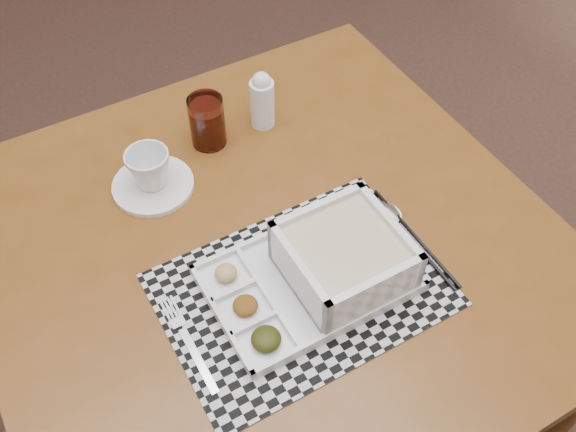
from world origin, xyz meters
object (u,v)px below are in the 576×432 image
object	(u,v)px
dining_table	(270,266)
juice_glass	(207,123)
serving_tray	(333,265)
cup	(149,169)
creamer_bottle	(262,100)

from	to	relation	value
dining_table	juice_glass	world-z (taller)	juice_glass
serving_tray	cup	xyz separation A→B (m)	(-0.17, 0.34, 0.01)
serving_tray	juice_glass	world-z (taller)	juice_glass
creamer_bottle	dining_table	bearing A→B (deg)	-117.68
cup	juice_glass	size ratio (longest dim) A/B	0.77
juice_glass	creamer_bottle	size ratio (longest dim) A/B	0.84
dining_table	cup	xyz separation A→B (m)	(-0.12, 0.22, 0.12)
dining_table	cup	world-z (taller)	cup
serving_tray	creamer_bottle	world-z (taller)	creamer_bottle
dining_table	cup	bearing A→B (deg)	118.45
dining_table	serving_tray	bearing A→B (deg)	-68.00
serving_tray	creamer_bottle	size ratio (longest dim) A/B	2.63
dining_table	cup	size ratio (longest dim) A/B	12.09
dining_table	creamer_bottle	bearing A→B (deg)	62.32
cup	serving_tray	bearing A→B (deg)	-39.10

